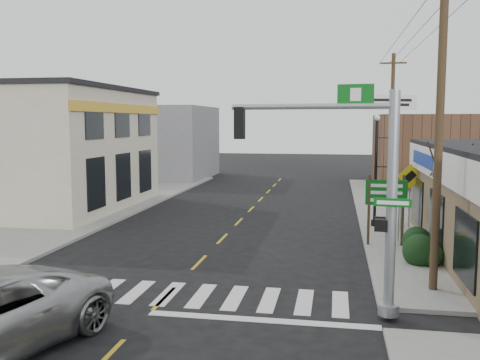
% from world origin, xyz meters
% --- Properties ---
extents(ground, '(140.00, 140.00, 0.00)m').
position_xyz_m(ground, '(0.00, 0.00, 0.00)').
color(ground, black).
rests_on(ground, ground).
extents(sidewalk_right, '(6.00, 38.00, 0.13)m').
position_xyz_m(sidewalk_right, '(9.00, 13.00, 0.07)').
color(sidewalk_right, gray).
rests_on(sidewalk_right, ground).
extents(sidewalk_left, '(6.00, 38.00, 0.13)m').
position_xyz_m(sidewalk_left, '(-9.00, 13.00, 0.07)').
color(sidewalk_left, gray).
rests_on(sidewalk_left, ground).
extents(center_line, '(0.12, 56.00, 0.01)m').
position_xyz_m(center_line, '(0.00, 8.00, 0.01)').
color(center_line, gold).
rests_on(center_line, ground).
extents(crosswalk, '(11.00, 2.20, 0.01)m').
position_xyz_m(crosswalk, '(0.00, 0.40, 0.01)').
color(crosswalk, silver).
rests_on(crosswalk, ground).
extents(left_building, '(12.00, 12.00, 6.80)m').
position_xyz_m(left_building, '(-13.00, 14.00, 3.40)').
color(left_building, beige).
rests_on(left_building, ground).
extents(bldg_distant_right, '(8.00, 10.00, 5.60)m').
position_xyz_m(bldg_distant_right, '(12.00, 30.00, 2.80)').
color(bldg_distant_right, brown).
rests_on(bldg_distant_right, ground).
extents(bldg_distant_left, '(9.00, 10.00, 6.40)m').
position_xyz_m(bldg_distant_left, '(-11.00, 32.00, 3.20)').
color(bldg_distant_left, slate).
rests_on(bldg_distant_left, ground).
extents(traffic_signal_pole, '(4.64, 0.37, 5.88)m').
position_xyz_m(traffic_signal_pole, '(5.50, -0.60, 3.64)').
color(traffic_signal_pole, gray).
rests_on(traffic_signal_pole, sidewalk_right).
extents(guide_sign, '(1.62, 0.14, 2.84)m').
position_xyz_m(guide_sign, '(6.80, 7.44, 1.97)').
color(guide_sign, '#463420').
rests_on(guide_sign, sidewalk_right).
extents(fire_hydrant, '(0.20, 0.20, 0.64)m').
position_xyz_m(fire_hydrant, '(7.02, 7.74, 0.48)').
color(fire_hydrant, '#DCC90A').
rests_on(fire_hydrant, sidewalk_right).
extents(ped_crossing_sign, '(1.17, 0.08, 3.01)m').
position_xyz_m(ped_crossing_sign, '(8.20, 11.23, 2.17)').
color(ped_crossing_sign, gray).
rests_on(ped_crossing_sign, sidewalk_right).
extents(lamp_post, '(0.68, 0.54, 5.25)m').
position_xyz_m(lamp_post, '(6.72, 11.48, 3.18)').
color(lamp_post, black).
rests_on(lamp_post, sidewalk_right).
extents(dance_center_sign, '(3.17, 0.20, 6.75)m').
position_xyz_m(dance_center_sign, '(7.80, 17.21, 5.21)').
color(dance_center_sign, gray).
rests_on(dance_center_sign, sidewalk_right).
extents(bare_tree, '(2.44, 2.44, 4.89)m').
position_xyz_m(bare_tree, '(8.94, 6.34, 3.98)').
color(bare_tree, black).
rests_on(bare_tree, sidewalk_right).
extents(shrub_front, '(1.18, 1.18, 0.89)m').
position_xyz_m(shrub_front, '(7.74, 4.79, 0.57)').
color(shrub_front, black).
rests_on(shrub_front, sidewalk_right).
extents(shrub_back, '(1.10, 1.10, 0.82)m').
position_xyz_m(shrub_back, '(7.91, 6.54, 0.54)').
color(shrub_back, black).
rests_on(shrub_back, sidewalk_right).
extents(utility_pole_near, '(1.61, 0.24, 9.24)m').
position_xyz_m(utility_pole_near, '(7.71, 1.84, 4.87)').
color(utility_pole_near, '#4A341E').
rests_on(utility_pole_near, sidewalk_right).
extents(utility_pole_far, '(1.59, 0.24, 9.17)m').
position_xyz_m(utility_pole_far, '(8.23, 20.72, 4.83)').
color(utility_pole_far, '#3D2418').
rests_on(utility_pole_far, sidewalk_right).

